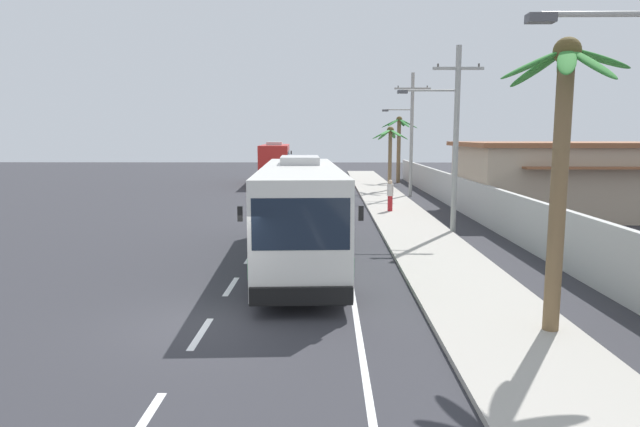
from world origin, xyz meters
name	(u,v)px	position (x,y,z in m)	size (l,w,h in m)	color
ground_plane	(208,323)	(0.00, 0.00, 0.00)	(160.00, 160.00, 0.00)	#303035
sidewalk_kerb	(424,241)	(6.80, 10.00, 0.07)	(3.20, 90.00, 0.14)	#A8A399
lane_markings	(315,223)	(2.17, 14.91, 0.00)	(3.67, 71.55, 0.01)	white
boundary_wall	(489,207)	(10.60, 14.00, 0.99)	(0.24, 60.00, 1.98)	#B2B2AD
coach_bus_foreground	(300,208)	(1.87, 6.47, 1.89)	(3.43, 12.52, 3.62)	silver
coach_bus_far_lane	(275,162)	(-2.07, 38.70, 2.00)	(3.38, 12.09, 3.85)	red
motorcycle_beside_bus	(343,209)	(3.58, 15.41, 0.67)	(0.56, 1.96, 1.64)	black
pedestrian_near_kerb	(390,195)	(6.36, 18.59, 1.07)	(0.36, 0.36, 1.78)	red
utility_pole_mid	(454,134)	(8.35, 12.04, 4.45)	(3.71, 0.24, 8.24)	#9E9E99
utility_pole_far	(411,131)	(8.75, 27.41, 4.73)	(3.42, 0.24, 8.81)	#9E9E99
palm_nearest	(399,139)	(9.46, 39.37, 4.14)	(3.37, 3.38, 6.20)	brown
palm_second	(390,144)	(7.68, 30.95, 3.73)	(2.89, 2.89, 5.11)	brown
palm_third	(561,140)	(7.72, -0.69, 4.28)	(2.74, 2.57, 6.37)	brown
roadside_building	(566,178)	(16.10, 18.38, 2.03)	(11.61, 8.77, 4.04)	tan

